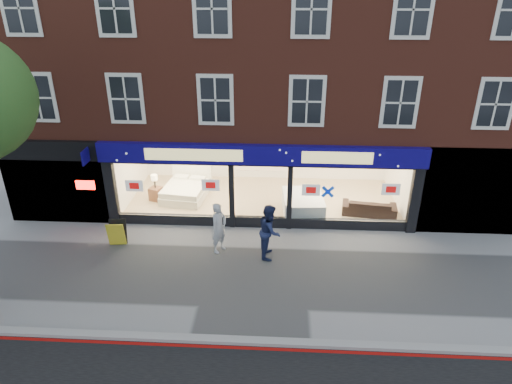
# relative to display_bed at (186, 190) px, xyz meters

# --- Properties ---
(ground) EXTENTS (120.00, 120.00, 0.00)m
(ground) POSITION_rel_display_bed_xyz_m (3.21, -5.22, -0.43)
(ground) COLOR gray
(ground) RESTS_ON ground
(kerb_line) EXTENTS (60.00, 0.10, 0.01)m
(kerb_line) POSITION_rel_display_bed_xyz_m (3.21, -8.32, -0.42)
(kerb_line) COLOR #8C0A07
(kerb_line) RESTS_ON ground
(kerb_stone) EXTENTS (60.00, 0.25, 0.12)m
(kerb_stone) POSITION_rel_display_bed_xyz_m (3.21, -8.12, -0.37)
(kerb_stone) COLOR gray
(kerb_stone) RESTS_ON ground
(showroom_floor) EXTENTS (11.00, 4.50, 0.10)m
(showroom_floor) POSITION_rel_display_bed_xyz_m (3.21, 0.03, -0.38)
(showroom_floor) COLOR tan
(showroom_floor) RESTS_ON ground
(building) EXTENTS (19.00, 8.26, 10.30)m
(building) POSITION_rel_display_bed_xyz_m (3.20, 1.71, 6.24)
(building) COLOR maroon
(building) RESTS_ON ground
(display_bed) EXTENTS (1.93, 2.25, 1.16)m
(display_bed) POSITION_rel_display_bed_xyz_m (0.00, 0.00, 0.00)
(display_bed) COLOR white
(display_bed) RESTS_ON showroom_floor
(bedside_table) EXTENTS (0.57, 0.57, 0.55)m
(bedside_table) POSITION_rel_display_bed_xyz_m (-1.19, -0.35, -0.05)
(bedside_table) COLOR brown
(bedside_table) RESTS_ON showroom_floor
(mattress_stack) EXTENTS (1.63, 2.00, 0.75)m
(mattress_stack) POSITION_rel_display_bed_xyz_m (4.81, -1.20, 0.05)
(mattress_stack) COLOR silver
(mattress_stack) RESTS_ON showroom_floor
(sofa) EXTENTS (2.15, 1.09, 0.60)m
(sofa) POSITION_rel_display_bed_xyz_m (7.39, -1.10, -0.03)
(sofa) COLOR black
(sofa) RESTS_ON showroom_floor
(a_board) EXTENTS (0.64, 0.45, 0.92)m
(a_board) POSITION_rel_display_bed_xyz_m (-1.69, -3.68, 0.03)
(a_board) COLOR gold
(a_board) RESTS_ON ground
(pedestrian_grey) EXTENTS (0.72, 0.78, 1.78)m
(pedestrian_grey) POSITION_rel_display_bed_xyz_m (1.90, -3.85, 0.46)
(pedestrian_grey) COLOR #ACAEB4
(pedestrian_grey) RESTS_ON ground
(pedestrian_blue) EXTENTS (0.74, 0.94, 1.87)m
(pedestrian_blue) POSITION_rel_display_bed_xyz_m (3.61, -4.04, 0.51)
(pedestrian_blue) COLOR #182045
(pedestrian_blue) RESTS_ON ground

